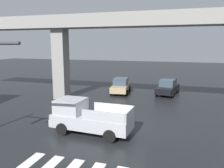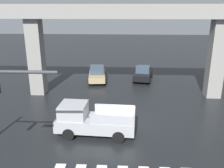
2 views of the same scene
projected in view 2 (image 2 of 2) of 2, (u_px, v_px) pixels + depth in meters
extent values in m
plane|color=black|center=(123.00, 127.00, 16.88)|extent=(120.00, 120.00, 0.00)
cube|color=gray|center=(125.00, 11.00, 20.80)|extent=(49.52, 2.35, 1.20)
cube|color=gray|center=(36.00, 57.00, 22.48)|extent=(1.30, 1.30, 7.08)
cube|color=gray|center=(216.00, 59.00, 21.65)|extent=(1.30, 1.30, 7.08)
cube|color=#A8AAAF|center=(95.00, 123.00, 15.73)|extent=(5.20, 2.19, 0.80)
cube|color=#A8AAAF|center=(73.00, 110.00, 15.62)|extent=(1.80, 1.84, 0.90)
cube|color=#3F5160|center=(66.00, 110.00, 15.67)|extent=(0.20, 1.67, 0.77)
cube|color=#A8AAAF|center=(111.00, 120.00, 14.57)|extent=(2.65, 0.25, 0.60)
cube|color=#A8AAAF|center=(114.00, 109.00, 16.22)|extent=(2.65, 0.25, 0.60)
cube|color=#A8AAAF|center=(134.00, 115.00, 15.25)|extent=(0.20, 1.75, 0.60)
cylinder|color=black|center=(68.00, 134.00, 15.16)|extent=(0.77, 0.32, 0.76)
cylinder|color=black|center=(76.00, 121.00, 16.87)|extent=(0.77, 0.32, 0.76)
cylinder|color=black|center=(118.00, 137.00, 14.83)|extent=(0.77, 0.32, 0.76)
cylinder|color=black|center=(121.00, 124.00, 16.54)|extent=(0.77, 0.32, 0.76)
cube|color=tan|center=(97.00, 76.00, 27.21)|extent=(2.19, 4.46, 0.64)
cube|color=#384756|center=(97.00, 69.00, 27.09)|extent=(1.71, 2.38, 0.76)
cylinder|color=black|center=(105.00, 82.00, 26.08)|extent=(0.30, 0.66, 0.64)
cylinder|color=black|center=(89.00, 82.00, 26.00)|extent=(0.30, 0.66, 0.64)
cylinder|color=black|center=(104.00, 75.00, 28.61)|extent=(0.30, 0.66, 0.64)
cylinder|color=black|center=(90.00, 75.00, 28.53)|extent=(0.30, 0.66, 0.64)
cube|color=black|center=(143.00, 74.00, 27.68)|extent=(2.52, 4.55, 0.64)
cube|color=#384756|center=(143.00, 68.00, 27.56)|extent=(1.88, 2.47, 0.76)
cylinder|color=black|center=(149.00, 81.00, 26.35)|extent=(0.35, 0.67, 0.64)
cylinder|color=black|center=(134.00, 80.00, 26.74)|extent=(0.35, 0.67, 0.64)
cylinder|color=black|center=(151.00, 74.00, 28.82)|extent=(0.35, 0.67, 0.64)
cylinder|color=black|center=(137.00, 74.00, 29.20)|extent=(0.35, 0.67, 0.64)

